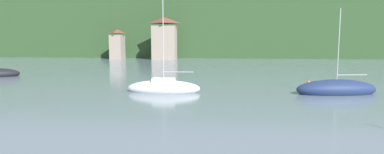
{
  "coord_description": "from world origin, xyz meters",
  "views": [
    {
      "loc": [
        2.33,
        12.24,
        4.94
      ],
      "look_at": [
        0.0,
        36.87,
        2.08
      ],
      "focal_mm": 29.28,
      "sensor_mm": 36.0,
      "label": 1
    }
  ],
  "objects_px": {
    "shore_building_west": "(117,45)",
    "sailboat_mid_1": "(164,88)",
    "shore_building_westcentral": "(164,39)",
    "sailboat_mid_0": "(336,89)",
    "mooring_buoy_far": "(309,82)"
  },
  "relations": [
    {
      "from": "shore_building_west",
      "to": "sailboat_mid_1",
      "type": "relative_size",
      "value": 0.73
    },
    {
      "from": "shore_building_westcentral",
      "to": "sailboat_mid_0",
      "type": "relative_size",
      "value": 1.33
    },
    {
      "from": "mooring_buoy_far",
      "to": "shore_building_west",
      "type": "bearing_deg",
      "value": 131.22
    },
    {
      "from": "shore_building_west",
      "to": "sailboat_mid_0",
      "type": "height_order",
      "value": "shore_building_west"
    },
    {
      "from": "shore_building_westcentral",
      "to": "mooring_buoy_far",
      "type": "xyz_separation_m",
      "value": [
        25.69,
        -44.24,
        -5.42
      ]
    },
    {
      "from": "sailboat_mid_0",
      "to": "shore_building_west",
      "type": "bearing_deg",
      "value": -62.36
    },
    {
      "from": "shore_building_westcentral",
      "to": "sailboat_mid_0",
      "type": "bearing_deg",
      "value": -63.78
    },
    {
      "from": "sailboat_mid_0",
      "to": "shore_building_westcentral",
      "type": "bearing_deg",
      "value": -72.64
    },
    {
      "from": "shore_building_west",
      "to": "sailboat_mid_0",
      "type": "relative_size",
      "value": 0.96
    },
    {
      "from": "shore_building_west",
      "to": "mooring_buoy_far",
      "type": "xyz_separation_m",
      "value": [
        38.56,
        -44.02,
        -3.91
      ]
    },
    {
      "from": "sailboat_mid_1",
      "to": "shore_building_west",
      "type": "bearing_deg",
      "value": -67.11
    },
    {
      "from": "shore_building_westcentral",
      "to": "mooring_buoy_far",
      "type": "bearing_deg",
      "value": -59.86
    },
    {
      "from": "shore_building_westcentral",
      "to": "mooring_buoy_far",
      "type": "height_order",
      "value": "shore_building_westcentral"
    },
    {
      "from": "sailboat_mid_0",
      "to": "mooring_buoy_far",
      "type": "xyz_separation_m",
      "value": [
        -0.25,
        8.43,
        -0.43
      ]
    },
    {
      "from": "shore_building_west",
      "to": "mooring_buoy_far",
      "type": "bearing_deg",
      "value": -48.78
    }
  ]
}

